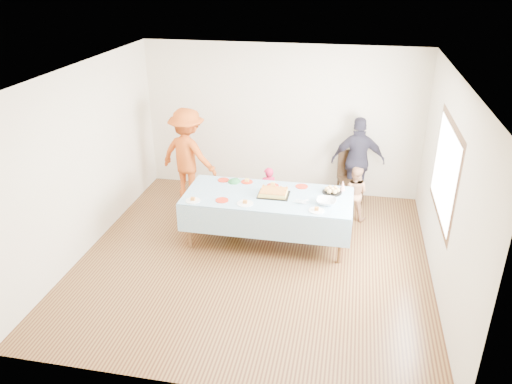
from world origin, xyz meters
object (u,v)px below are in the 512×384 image
(party_table, at_px, (268,198))
(adult_left, at_px, (188,155))
(birthday_cake, at_px, (274,193))
(dining_chair, at_px, (350,174))

(party_table, xyz_separation_m, adult_left, (-1.64, 1.20, 0.12))
(birthday_cake, relative_size, adult_left, 0.27)
(party_table, bearing_deg, adult_left, 143.95)
(adult_left, bearing_deg, birthday_cake, 162.41)
(birthday_cake, height_order, adult_left, adult_left)
(dining_chair, distance_m, adult_left, 2.88)
(party_table, height_order, birthday_cake, birthday_cake)
(birthday_cake, relative_size, dining_chair, 0.49)
(dining_chair, xyz_separation_m, adult_left, (-2.83, -0.47, 0.32))
(party_table, height_order, dining_chair, dining_chair)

